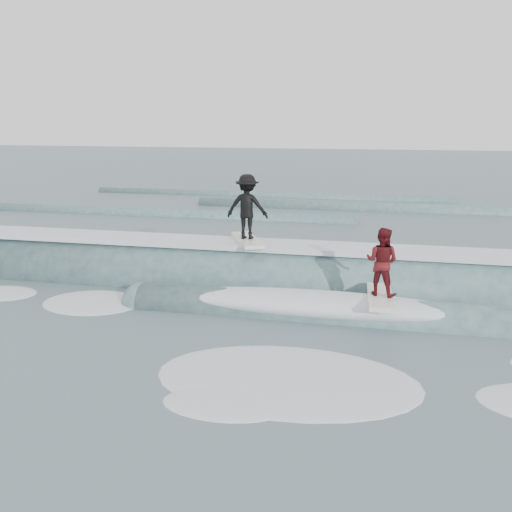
# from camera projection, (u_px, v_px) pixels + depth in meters

# --- Properties ---
(ground) EXTENTS (160.00, 160.00, 0.00)m
(ground) POSITION_uv_depth(u_px,v_px,m) (231.00, 328.00, 12.81)
(ground) COLOR #435761
(ground) RESTS_ON ground
(breaking_wave) EXTENTS (21.25, 3.96, 2.36)m
(breaking_wave) POSITION_uv_depth(u_px,v_px,m) (270.00, 288.00, 15.74)
(breaking_wave) COLOR #35565A
(breaking_wave) RESTS_ON ground
(surfer_black) EXTENTS (1.36, 2.04, 1.88)m
(surfer_black) POSITION_uv_depth(u_px,v_px,m) (247.00, 209.00, 15.69)
(surfer_black) COLOR silver
(surfer_black) RESTS_ON ground
(surfer_red) EXTENTS (0.91, 2.03, 1.67)m
(surfer_red) POSITION_uv_depth(u_px,v_px,m) (382.00, 266.00, 12.99)
(surfer_red) COLOR silver
(surfer_red) RESTS_ON ground
(whitewater) EXTENTS (15.64, 6.12, 0.10)m
(whitewater) POSITION_uv_depth(u_px,v_px,m) (269.00, 355.00, 11.35)
(whitewater) COLOR white
(whitewater) RESTS_ON ground
(far_swells) EXTENTS (35.21, 8.65, 0.80)m
(far_swells) POSITION_uv_depth(u_px,v_px,m) (283.00, 209.00, 29.98)
(far_swells) COLOR #35565A
(far_swells) RESTS_ON ground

